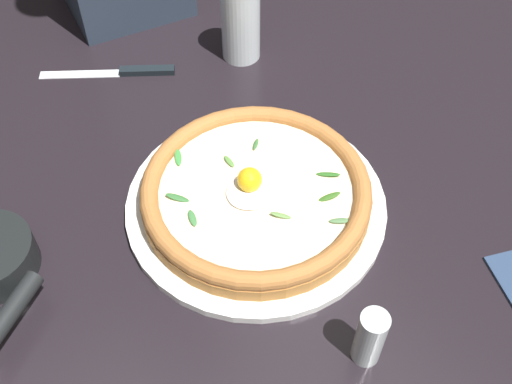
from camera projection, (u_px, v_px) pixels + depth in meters
The scene contains 6 objects.
ground_plane at pixel (271, 199), 0.86m from camera, with size 2.40×2.40×0.03m, color black.
pizza_plate at pixel (256, 204), 0.82m from camera, with size 0.34×0.34×0.01m, color white.
pizza at pixel (256, 192), 0.80m from camera, with size 0.30×0.30×0.06m.
table_knife at pixel (128, 72), 1.00m from camera, with size 0.19×0.14×0.01m.
drinking_glass at pixel (241, 27), 0.99m from camera, with size 0.06×0.06×0.13m.
pepper_shaker at pixel (370, 338), 0.66m from camera, with size 0.03×0.03×0.08m, color silver.
Camera 1 is at (0.33, 0.42, 0.65)m, focal length 43.47 mm.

